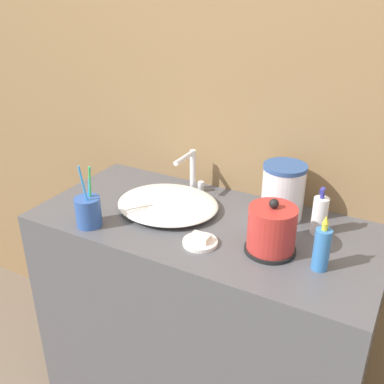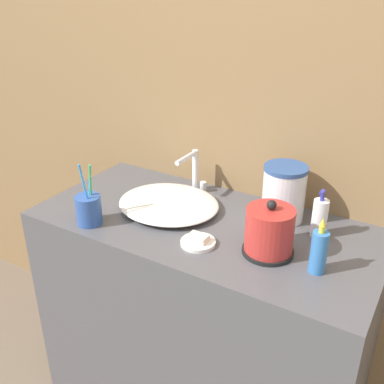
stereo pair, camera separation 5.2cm
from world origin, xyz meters
TOP-DOWN VIEW (x-y plane):
  - wall_back at (0.00, 0.57)m, footprint 6.00×0.04m
  - vanity_counter at (0.00, 0.27)m, footprint 1.15×0.55m
  - sink_basin at (-0.15, 0.29)m, footprint 0.36×0.32m
  - faucet at (-0.15, 0.46)m, footprint 0.06×0.14m
  - electric_kettle at (0.25, 0.21)m, footprint 0.15×0.15m
  - toothbrush_cup at (-0.32, 0.07)m, footprint 0.08×0.08m
  - lotion_bottle at (0.35, 0.38)m, footprint 0.05×0.05m
  - shampoo_bottle at (0.40, 0.19)m, footprint 0.05×0.05m
  - soap_dish at (0.05, 0.15)m, footprint 0.11×0.11m
  - water_pitcher at (0.21, 0.43)m, footprint 0.14×0.14m

SIDE VIEW (x-z plane):
  - vanity_counter at x=0.00m, z-range 0.00..0.87m
  - soap_dish at x=0.05m, z-range 0.87..0.90m
  - sink_basin at x=-0.15m, z-range 0.87..0.91m
  - toothbrush_cup at x=-0.32m, z-range 0.82..1.03m
  - lotion_bottle at x=0.35m, z-range 0.86..1.02m
  - shampoo_bottle at x=0.40m, z-range 0.86..1.02m
  - electric_kettle at x=0.25m, z-range 0.85..1.03m
  - faucet at x=-0.15m, z-range 0.88..1.05m
  - water_pitcher at x=0.21m, z-range 0.87..1.06m
  - wall_back at x=0.00m, z-range 0.00..2.60m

